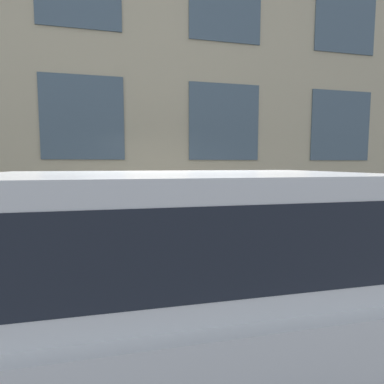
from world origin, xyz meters
The scene contains 6 objects.
ground_plane centered at (0.00, 0.00, 0.00)m, with size 80.00×80.00×0.00m, color #38383A.
sidewalk centered at (1.38, 0.00, 0.08)m, with size 2.76×60.00×0.17m.
building_facade centered at (2.91, 0.00, 4.06)m, with size 0.33×40.00×8.11m.
fire_hydrant centered at (0.64, -0.55, 0.58)m, with size 0.37×0.48×0.80m.
person centered at (0.79, -0.08, 0.99)m, with size 0.33×0.22×1.37m.
parked_truck_white_near centered at (-1.52, 0.36, 0.97)m, with size 2.00×4.71×1.70m.
Camera 1 is at (-3.82, 0.71, 1.77)m, focal length 28.00 mm.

